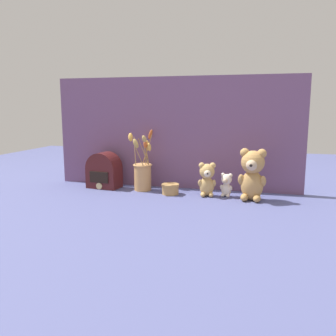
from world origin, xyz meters
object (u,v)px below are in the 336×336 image
at_px(teddy_bear_small, 226,184).
at_px(vintage_radio, 104,172).
at_px(teddy_bear_large, 252,174).
at_px(decorative_tin_tall, 170,189).
at_px(teddy_bear_medium, 207,179).
at_px(flower_vase, 143,172).

distance_m(teddy_bear_small, vintage_radio, 0.71).
bearing_deg(teddy_bear_large, decorative_tin_tall, 177.11).
bearing_deg(decorative_tin_tall, vintage_radio, 172.33).
relative_size(teddy_bear_medium, decorative_tin_tall, 1.90).
xyz_separation_m(flower_vase, vintage_radio, (-0.24, 0.01, -0.01)).
height_order(teddy_bear_large, teddy_bear_small, teddy_bear_large).
height_order(teddy_bear_large, vintage_radio, teddy_bear_large).
height_order(teddy_bear_medium, decorative_tin_tall, teddy_bear_medium).
height_order(teddy_bear_large, flower_vase, flower_vase).
relative_size(teddy_bear_large, teddy_bear_medium, 1.46).
bearing_deg(flower_vase, vintage_radio, 178.01).
relative_size(flower_vase, vintage_radio, 1.65).
relative_size(teddy_bear_small, decorative_tin_tall, 1.33).
distance_m(teddy_bear_small, decorative_tin_tall, 0.30).
bearing_deg(teddy_bear_small, decorative_tin_tall, -176.35).
bearing_deg(vintage_radio, flower_vase, -1.99).
distance_m(vintage_radio, decorative_tin_tall, 0.42).
relative_size(teddy_bear_medium, teddy_bear_small, 1.43).
height_order(teddy_bear_small, decorative_tin_tall, teddy_bear_small).
distance_m(teddy_bear_large, flower_vase, 0.61).
xyz_separation_m(flower_vase, decorative_tin_tall, (0.17, -0.05, -0.07)).
bearing_deg(teddy_bear_large, teddy_bear_medium, 173.33).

